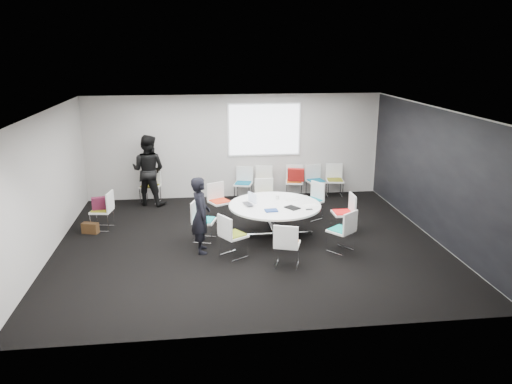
{
  "coord_description": "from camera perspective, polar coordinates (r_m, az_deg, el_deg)",
  "views": [
    {
      "loc": [
        -1.05,
        -9.83,
        4.01
      ],
      "look_at": [
        0.2,
        0.4,
        1.0
      ],
      "focal_mm": 35.0,
      "sensor_mm": 36.0,
      "label": 1
    }
  ],
  "objects": [
    {
      "name": "person_main",
      "position": [
        10.01,
        -6.34,
        -2.63
      ],
      "size": [
        0.42,
        0.6,
        1.56
      ],
      "primitive_type": "imported",
      "rotation": [
        0.0,
        0.0,
        1.65
      ],
      "color": "black",
      "rests_on": "ground"
    },
    {
      "name": "chair_back_b",
      "position": [
        13.64,
        0.85,
        0.38
      ],
      "size": [
        0.54,
        0.53,
        0.88
      ],
      "rotation": [
        0.0,
        0.0,
        2.93
      ],
      "color": "silver",
      "rests_on": "ground"
    },
    {
      "name": "papers_front",
      "position": [
        10.77,
        6.23,
        -1.53
      ],
      "size": [
        0.34,
        0.28,
        0.0
      ],
      "primitive_type": "cube",
      "rotation": [
        0.0,
        0.0,
        0.26
      ],
      "color": "white",
      "rests_on": "conference_table"
    },
    {
      "name": "laptop",
      "position": [
        10.76,
        -0.67,
        -1.39
      ],
      "size": [
        0.31,
        0.4,
        0.03
      ],
      "primitive_type": "imported",
      "rotation": [
        0.0,
        0.0,
        1.83
      ],
      "color": "#333338",
      "rests_on": "conference_table"
    },
    {
      "name": "conference_table",
      "position": [
        10.85,
        2.14,
        -2.53
      ],
      "size": [
        1.99,
        1.99,
        0.73
      ],
      "color": "silver",
      "rests_on": "ground"
    },
    {
      "name": "chair_back_c",
      "position": [
        13.78,
        4.37,
        0.5
      ],
      "size": [
        0.54,
        0.53,
        0.88
      ],
      "rotation": [
        0.0,
        0.0,
        2.95
      ],
      "color": "silver",
      "rests_on": "ground"
    },
    {
      "name": "chair_ring_g",
      "position": [
        9.48,
        3.55,
        -6.94
      ],
      "size": [
        0.58,
        0.57,
        0.88
      ],
      "rotation": [
        0.0,
        0.0,
        5.96
      ],
      "color": "silver",
      "rests_on": "ground"
    },
    {
      "name": "projection_screen",
      "position": [
        13.59,
        0.96,
        7.13
      ],
      "size": [
        1.9,
        0.03,
        1.35
      ],
      "primitive_type": "cube",
      "color": "white",
      "rests_on": "room_shell"
    },
    {
      "name": "brown_bag",
      "position": [
        11.74,
        -18.41,
        -3.93
      ],
      "size": [
        0.39,
        0.26,
        0.24
      ],
      "primitive_type": "cube",
      "rotation": [
        0.0,
        0.0,
        -0.31
      ],
      "color": "#3E2814",
      "rests_on": "ground"
    },
    {
      "name": "chair_ring_b",
      "position": [
        12.11,
        6.34,
        -1.78
      ],
      "size": [
        0.62,
        0.62,
        0.88
      ],
      "rotation": [
        0.0,
        0.0,
        2.09
      ],
      "color": "silver",
      "rests_on": "ground"
    },
    {
      "name": "papers_right",
      "position": [
        11.16,
        4.13,
        -0.85
      ],
      "size": [
        0.37,
        0.34,
        0.0
      ],
      "primitive_type": "cube",
      "rotation": [
        0.0,
        0.0,
        0.6
      ],
      "color": "silver",
      "rests_on": "conference_table"
    },
    {
      "name": "red_jacket",
      "position": [
        13.45,
        4.58,
        1.98
      ],
      "size": [
        0.47,
        0.29,
        0.36
      ],
      "primitive_type": "cube",
      "rotation": [
        0.17,
        0.0,
        -0.32
      ],
      "color": "maroon",
      "rests_on": "chair_back_c"
    },
    {
      "name": "cup",
      "position": [
        11.16,
        2.45,
        -0.58
      ],
      "size": [
        0.08,
        0.08,
        0.09
      ],
      "primitive_type": "cylinder",
      "color": "white",
      "rests_on": "conference_table"
    },
    {
      "name": "chair_ring_d",
      "position": [
        12.0,
        -4.16,
        -1.9
      ],
      "size": [
        0.61,
        0.61,
        0.88
      ],
      "rotation": [
        0.0,
        0.0,
        3.62
      ],
      "color": "silver",
      "rests_on": "ground"
    },
    {
      "name": "tablet_folio",
      "position": [
        10.35,
        1.76,
        -2.12
      ],
      "size": [
        0.27,
        0.22,
        0.03
      ],
      "primitive_type": "cube",
      "rotation": [
        0.0,
        0.0,
        0.08
      ],
      "color": "navy",
      "rests_on": "conference_table"
    },
    {
      "name": "laptop_lid",
      "position": [
        10.81,
        -0.42,
        -0.66
      ],
      "size": [
        0.16,
        0.27,
        0.22
      ],
      "primitive_type": "cube",
      "rotation": [
        0.0,
        0.0,
        2.07
      ],
      "color": "silver",
      "rests_on": "conference_table"
    },
    {
      "name": "room_shell",
      "position": [
        10.23,
        -0.32,
        1.51
      ],
      "size": [
        8.08,
        7.08,
        2.88
      ],
      "color": "black",
      "rests_on": "ground"
    },
    {
      "name": "maroon_bag",
      "position": [
        11.76,
        -17.3,
        -1.23
      ],
      "size": [
        0.42,
        0.23,
        0.28
      ],
      "primitive_type": "cube",
      "rotation": [
        0.0,
        0.0,
        0.22
      ],
      "color": "#54162B",
      "rests_on": "chair_spare_left"
    },
    {
      "name": "chair_ring_e",
      "position": [
        10.75,
        -5.98,
        -4.13
      ],
      "size": [
        0.56,
        0.57,
        0.88
      ],
      "rotation": [
        0.0,
        0.0,
        4.42
      ],
      "color": "silver",
      "rests_on": "ground"
    },
    {
      "name": "chair_ring_f",
      "position": [
        9.9,
        -2.64,
        -5.9
      ],
      "size": [
        0.62,
        0.63,
        0.88
      ],
      "rotation": [
        0.0,
        0.0,
        5.27
      ],
      "color": "silver",
      "rests_on": "ground"
    },
    {
      "name": "notebook_black",
      "position": [
        10.56,
        4.17,
        -1.8
      ],
      "size": [
        0.35,
        0.37,
        0.02
      ],
      "primitive_type": "cube",
      "rotation": [
        0.0,
        0.0,
        0.58
      ],
      "color": "black",
      "rests_on": "conference_table"
    },
    {
      "name": "chair_ring_h",
      "position": [
        10.29,
        9.71,
        -5.25
      ],
      "size": [
        0.64,
        0.64,
        0.88
      ],
      "rotation": [
        0.0,
        0.0,
        6.96
      ],
      "color": "silver",
      "rests_on": "ground"
    },
    {
      "name": "phone",
      "position": [
        10.5,
        6.1,
        -1.99
      ],
      "size": [
        0.14,
        0.08,
        0.01
      ],
      "primitive_type": "cube",
      "rotation": [
        0.0,
        0.0,
        0.06
      ],
      "color": "black",
      "rests_on": "conference_table"
    },
    {
      "name": "chair_back_e",
      "position": [
        14.04,
        8.96,
        0.65
      ],
      "size": [
        0.51,
        0.5,
        0.88
      ],
      "rotation": [
        0.0,
        0.0,
        3.02
      ],
      "color": "silver",
      "rests_on": "ground"
    },
    {
      "name": "chair_ring_c",
      "position": [
        12.31,
        1.03,
        -1.39
      ],
      "size": [
        0.46,
        0.45,
        0.88
      ],
      "rotation": [
        0.0,
        0.0,
        3.15
      ],
      "color": "silver",
      "rests_on": "ground"
    },
    {
      "name": "chair_person_back",
      "position": [
        13.58,
        -11.96,
        -0.05
      ],
      "size": [
        0.59,
        0.58,
        0.88
      ],
      "rotation": [
        0.0,
        0.0,
        2.77
      ],
      "color": "silver",
      "rests_on": "ground"
    },
    {
      "name": "chair_spare_left",
      "position": [
        11.86,
        -17.09,
        -2.82
      ],
      "size": [
        0.52,
        0.53,
        0.88
      ],
      "rotation": [
        0.0,
        0.0,
        1.41
      ],
      "color": "silver",
      "rests_on": "ground"
    },
    {
      "name": "chair_back_d",
      "position": [
        13.88,
        6.82,
        0.55
      ],
      "size": [
        0.54,
        0.53,
        0.88
      ],
      "rotation": [
        0.0,
        0.0,
        3.35
      ],
      "color": "silver",
      "rests_on": "ground"
    },
    {
      "name": "chair_back_a",
      "position": [
        13.54,
        -1.46,
        0.26
      ],
      "size": [
        0.57,
        0.56,
        0.88
      ],
      "rotation": [
        0.0,
        0.0,
        2.84
      ],
      "color": "silver",
      "rests_on": "ground"
    },
    {
      "name": "person_back",
      "position": [
        13.25,
        -12.21,
        2.45
      ],
      "size": [
        1.09,
        0.97,
        1.85
      ],
      "primitive_type": "imported",
      "rotation": [
        0.0,
        0.0,
        2.79
      ],
      "color": "black",
      "rests_on": "ground"
    },
    {
      "name": "chair_ring_a",
      "position": [
        11.33,
        9.92,
        -3.21
      ],
      "size": [
        0.45,
        0.46,
        0.88
      ],
      "rotation": [
        0.0,
        0.0,
        1.57
      ],
      "color": "silver",
      "rests_on": "ground"
    }
  ]
}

